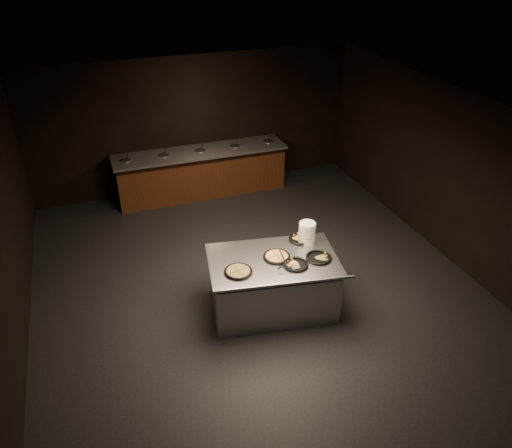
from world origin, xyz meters
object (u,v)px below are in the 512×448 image
object	(u,v)px
pan_veggie_whole	(238,271)
plate_stack	(307,232)
pan_cheese_whole	(277,256)
serving_counter	(273,285)

from	to	relation	value
pan_veggie_whole	plate_stack	bearing A→B (deg)	18.48
pan_veggie_whole	pan_cheese_whole	xyz separation A→B (m)	(0.65, 0.16, 0.00)
plate_stack	serving_counter	bearing A→B (deg)	-156.75
pan_cheese_whole	pan_veggie_whole	bearing A→B (deg)	-166.05
plate_stack	pan_cheese_whole	size ratio (longest dim) A/B	0.80
pan_veggie_whole	pan_cheese_whole	distance (m)	0.67
plate_stack	pan_veggie_whole	world-z (taller)	plate_stack
plate_stack	pan_cheese_whole	world-z (taller)	plate_stack
serving_counter	pan_veggie_whole	distance (m)	0.77
pan_veggie_whole	pan_cheese_whole	size ratio (longest dim) A/B	1.00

